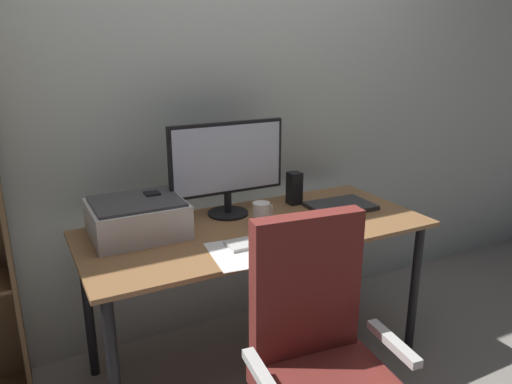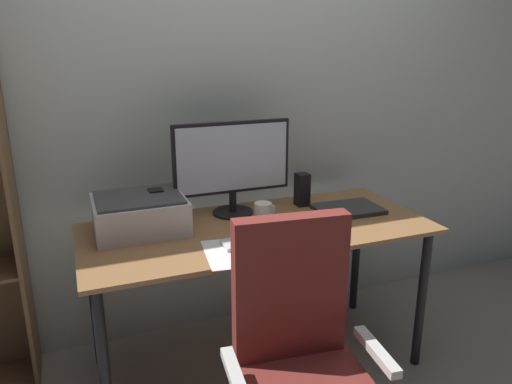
% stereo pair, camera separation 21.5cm
% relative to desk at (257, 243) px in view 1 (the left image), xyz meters
% --- Properties ---
extents(ground_plane, '(12.00, 12.00, 0.00)m').
position_rel_desk_xyz_m(ground_plane, '(0.00, 0.00, -0.66)').
color(ground_plane, gray).
extents(back_wall, '(6.40, 0.10, 2.60)m').
position_rel_desk_xyz_m(back_wall, '(0.00, 0.52, 0.64)').
color(back_wall, beige).
rests_on(back_wall, ground).
extents(desk, '(1.60, 0.70, 0.74)m').
position_rel_desk_xyz_m(desk, '(0.00, 0.00, 0.00)').
color(desk, olive).
rests_on(desk, ground).
extents(monitor, '(0.58, 0.20, 0.46)m').
position_rel_desk_xyz_m(monitor, '(-0.05, 0.21, 0.35)').
color(monitor, black).
rests_on(monitor, desk).
extents(keyboard, '(0.29, 0.11, 0.02)m').
position_rel_desk_xyz_m(keyboard, '(-0.08, -0.18, 0.09)').
color(keyboard, silver).
rests_on(keyboard, desk).
extents(mouse, '(0.07, 0.10, 0.03)m').
position_rel_desk_xyz_m(mouse, '(0.16, -0.16, 0.10)').
color(mouse, black).
rests_on(mouse, desk).
extents(coffee_mug, '(0.10, 0.08, 0.11)m').
position_rel_desk_xyz_m(coffee_mug, '(0.03, 0.01, 0.14)').
color(coffee_mug, white).
rests_on(coffee_mug, desk).
extents(laptop, '(0.33, 0.24, 0.02)m').
position_rel_desk_xyz_m(laptop, '(0.50, 0.03, 0.09)').
color(laptop, '#2D2D30').
rests_on(laptop, desk).
extents(speaker_left, '(0.06, 0.07, 0.17)m').
position_rel_desk_xyz_m(speaker_left, '(-0.42, 0.20, 0.17)').
color(speaker_left, black).
rests_on(speaker_left, desk).
extents(speaker_right, '(0.06, 0.07, 0.17)m').
position_rel_desk_xyz_m(speaker_right, '(0.33, 0.20, 0.17)').
color(speaker_right, black).
rests_on(speaker_right, desk).
extents(printer, '(0.40, 0.34, 0.16)m').
position_rel_desk_xyz_m(printer, '(-0.51, 0.15, 0.16)').
color(printer, silver).
rests_on(printer, desk).
extents(paper_sheet, '(0.24, 0.32, 0.00)m').
position_rel_desk_xyz_m(paper_sheet, '(-0.21, -0.24, 0.08)').
color(paper_sheet, white).
rests_on(paper_sheet, desk).
extents(office_chair, '(0.55, 0.54, 1.01)m').
position_rel_desk_xyz_m(office_chair, '(-0.13, -0.73, -0.20)').
color(office_chair, silver).
rests_on(office_chair, ground).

